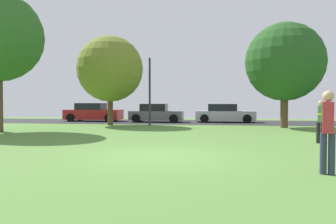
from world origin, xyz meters
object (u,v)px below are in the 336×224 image
person_thrower (321,120)px  street_lamp_post (150,92)px  birch_tree_lone (110,69)px  person_catcher (328,128)px  frisbee_disc (322,114)px  parked_car_red (93,113)px  oak_tree_center (285,62)px  parked_car_grey (156,114)px  parked_car_silver (225,114)px

person_thrower → street_lamp_post: size_ratio=0.36×
birch_tree_lone → person_catcher: birch_tree_lone is taller
birch_tree_lone → frisbee_disc: birch_tree_lone is taller
parked_car_red → birch_tree_lone: bearing=-56.7°
oak_tree_center → street_lamp_post: 8.68m
parked_car_grey → street_lamp_post: bearing=-86.4°
birch_tree_lone → person_thrower: 13.90m
frisbee_disc → parked_car_silver: parked_car_silver is taller
birch_tree_lone → parked_car_red: bearing=123.3°
oak_tree_center → parked_car_red: size_ratio=1.40×
person_thrower → parked_car_silver: 13.04m
person_thrower → parked_car_red: size_ratio=0.36×
birch_tree_lone → street_lamp_post: size_ratio=1.33×
person_catcher → person_thrower: bearing=-0.0°
frisbee_disc → parked_car_red: bearing=132.6°
parked_car_red → parked_car_grey: 5.32m
parked_car_grey → parked_car_silver: parked_car_grey is taller
birch_tree_lone → parked_car_grey: 5.61m
parked_car_grey → oak_tree_center: bearing=-27.7°
person_catcher → parked_car_silver: 18.25m
birch_tree_lone → parked_car_red: size_ratio=1.32×
frisbee_disc → street_lamp_post: street_lamp_post is taller
parked_car_grey → parked_car_silver: bearing=5.0°
birch_tree_lone → parked_car_grey: bearing=58.9°
person_catcher → street_lamp_post: (-6.64, 14.04, 1.25)m
person_catcher → parked_car_red: size_ratio=0.40×
frisbee_disc → parked_car_silver: size_ratio=0.08×
parked_car_silver → parked_car_red: bearing=-179.8°
frisbee_disc → parked_car_grey: size_ratio=0.09×
person_thrower → frisbee_disc: 1.87m
person_thrower → parked_car_silver: person_thrower is taller
street_lamp_post → parked_car_red: bearing=143.4°
birch_tree_lone → street_lamp_post: (2.64, 0.31, -1.52)m
parked_car_silver → street_lamp_post: size_ratio=1.00×
person_thrower → person_catcher: person_catcher is taller
person_thrower → person_catcher: bearing=0.0°
oak_tree_center → street_lamp_post: bearing=174.0°
oak_tree_center → frisbee_disc: bearing=-94.6°
person_catcher → street_lamp_post: size_ratio=0.40×
parked_car_grey → street_lamp_post: 4.03m
frisbee_disc → parked_car_red: 19.56m
oak_tree_center → birch_tree_lone: 11.12m
person_catcher → frisbee_disc: (1.06, 3.75, 0.15)m
street_lamp_post → oak_tree_center: bearing=-6.0°
person_catcher → parked_car_grey: (-6.87, 17.72, -0.36)m
parked_car_red → street_lamp_post: size_ratio=1.01×
oak_tree_center → parked_car_red: 15.22m
parked_car_red → parked_car_silver: bearing=0.2°
parked_car_silver → parked_car_grey: bearing=-175.0°
oak_tree_center → person_catcher: oak_tree_center is taller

